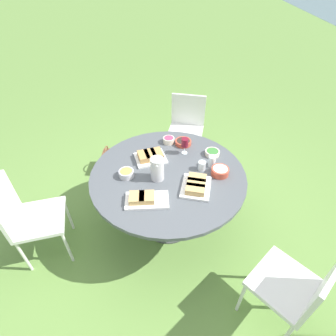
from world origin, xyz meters
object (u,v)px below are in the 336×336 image
at_px(chair_near_left, 186,125).
at_px(wine_glass, 185,143).
at_px(chair_near_right, 28,215).
at_px(handbag, 108,162).
at_px(water_pitcher, 157,169).
at_px(chair_far_back, 298,287).
at_px(dining_table, 168,181).

height_order(chair_near_left, wine_glass, wine_glass).
bearing_deg(chair_near_left, wine_glass, -4.14).
distance_m(chair_near_left, wine_glass, 0.96).
distance_m(chair_near_right, handbag, 1.37).
distance_m(water_pitcher, wine_glass, 0.46).
bearing_deg(wine_glass, handbag, -121.58).
height_order(chair_near_left, chair_far_back, same).
relative_size(dining_table, chair_near_left, 1.60).
height_order(dining_table, wine_glass, wine_glass).
bearing_deg(handbag, chair_near_left, 106.42).
xyz_separation_m(dining_table, chair_far_back, (0.94, 0.91, -0.11)).
bearing_deg(chair_far_back, water_pitcher, -130.75).
relative_size(chair_far_back, handbag, 2.42).
bearing_deg(water_pitcher, wine_glass, 146.41).
bearing_deg(chair_far_back, chair_near_right, -105.64).
relative_size(dining_table, wine_glass, 8.37).
relative_size(chair_far_back, wine_glass, 5.23).
xyz_separation_m(water_pitcher, wine_glass, (-0.38, 0.25, 0.01)).
relative_size(chair_near_left, water_pitcher, 4.08).
relative_size(water_pitcher, handbag, 0.59).
relative_size(chair_near_right, water_pitcher, 4.08).
xyz_separation_m(chair_near_left, chair_near_right, (1.55, -1.44, 0.00)).
height_order(chair_near_left, handbag, chair_near_left).
bearing_deg(chair_near_left, handbag, -73.58).
relative_size(chair_near_right, handbag, 2.42).
relative_size(chair_near_left, wine_glass, 5.23).
relative_size(chair_near_right, wine_glass, 5.23).
bearing_deg(water_pitcher, chair_far_back, 49.25).
height_order(dining_table, chair_near_left, chair_near_left).
distance_m(chair_near_right, chair_far_back, 2.21).
distance_m(chair_near_left, water_pitcher, 1.36).
bearing_deg(dining_table, chair_near_right, -74.37).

